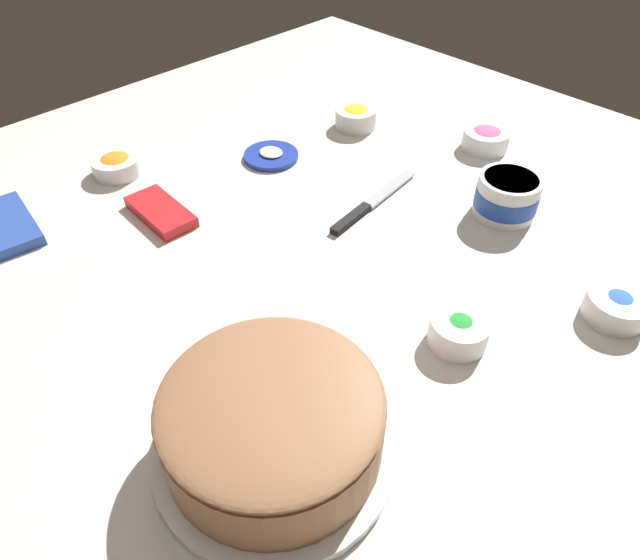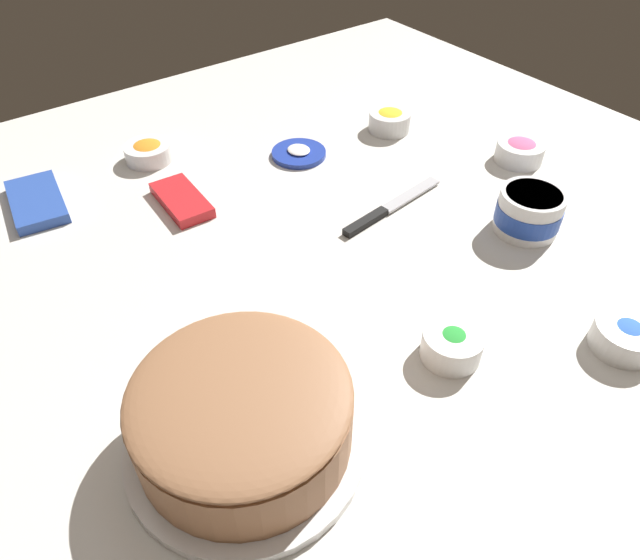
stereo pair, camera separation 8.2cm
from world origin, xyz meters
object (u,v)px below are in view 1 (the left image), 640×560
(frosted_cake, at_px, (273,425))
(sprinkle_bowl_orange, at_px, (116,165))
(frosting_tub, at_px, (507,196))
(candy_box_lower, at_px, (5,225))
(spreading_knife, at_px, (367,206))
(sprinkle_bowl_pink, at_px, (486,138))
(candy_box_upper, at_px, (161,212))
(sprinkle_bowl_yellow, at_px, (356,116))
(sprinkle_bowl_blue, at_px, (617,305))
(frosting_tub_lid, at_px, (271,155))
(sprinkle_bowl_green, at_px, (459,330))

(frosted_cake, relative_size, sprinkle_bowl_orange, 3.05)
(frosting_tub, distance_m, sprinkle_bowl_orange, 0.71)
(frosting_tub, distance_m, candy_box_lower, 0.84)
(spreading_knife, xyz_separation_m, sprinkle_bowl_pink, (0.02, 0.32, 0.02))
(frosting_tub, relative_size, candy_box_upper, 0.77)
(frosted_cake, relative_size, sprinkle_bowl_yellow, 3.18)
(frosted_cake, xyz_separation_m, sprinkle_bowl_blue, (0.17, 0.48, -0.03))
(frosting_tub, xyz_separation_m, spreading_knife, (-0.17, -0.16, -0.03))
(sprinkle_bowl_yellow, height_order, sprinkle_bowl_pink, sprinkle_bowl_yellow)
(frosted_cake, distance_m, frosting_tub_lid, 0.65)
(sprinkle_bowl_green, bearing_deg, sprinkle_bowl_orange, -171.28)
(frosted_cake, height_order, sprinkle_bowl_blue, frosted_cake)
(sprinkle_bowl_green, xyz_separation_m, candy_box_upper, (-0.52, -0.13, -0.01))
(sprinkle_bowl_yellow, relative_size, sprinkle_bowl_pink, 0.95)
(sprinkle_bowl_pink, bearing_deg, frosted_cake, -73.75)
(frosted_cake, bearing_deg, spreading_knife, 119.64)
(sprinkle_bowl_orange, distance_m, candy_box_upper, 0.18)
(candy_box_lower, distance_m, candy_box_upper, 0.25)
(sprinkle_bowl_green, distance_m, sprinkle_bowl_orange, 0.71)
(frosted_cake, distance_m, frosting_tub, 0.59)
(frosted_cake, distance_m, candy_box_lower, 0.63)
(sprinkle_bowl_yellow, relative_size, sprinkle_bowl_blue, 1.01)
(sprinkle_bowl_yellow, distance_m, sprinkle_bowl_orange, 0.49)
(frosting_tub_lid, height_order, sprinkle_bowl_green, sprinkle_bowl_green)
(sprinkle_bowl_orange, xyz_separation_m, candy_box_lower, (0.03, -0.22, -0.01))
(frosting_tub, bearing_deg, frosted_cake, -83.26)
(frosting_tub_lid, xyz_separation_m, candy_box_upper, (0.01, -0.26, 0.00))
(sprinkle_bowl_blue, bearing_deg, candy_box_upper, -153.72)
(spreading_knife, relative_size, sprinkle_bowl_green, 2.96)
(frosted_cake, xyz_separation_m, sprinkle_bowl_green, (0.05, 0.28, -0.03))
(sprinkle_bowl_pink, height_order, candy_box_upper, sprinkle_bowl_pink)
(frosting_tub, distance_m, spreading_knife, 0.24)
(frosting_tub, bearing_deg, sprinkle_bowl_blue, -23.08)
(sprinkle_bowl_yellow, bearing_deg, sprinkle_bowl_blue, -13.54)
(sprinkle_bowl_green, bearing_deg, sprinkle_bowl_yellow, 145.62)
(frosting_tub, xyz_separation_m, sprinkle_bowl_green, (0.12, -0.30, -0.01))
(sprinkle_bowl_blue, bearing_deg, frosting_tub_lid, -174.84)
(frosting_tub_lid, bearing_deg, sprinkle_bowl_orange, -123.56)
(sprinkle_bowl_pink, distance_m, sprinkle_bowl_orange, 0.72)
(sprinkle_bowl_green, distance_m, sprinkle_bowl_blue, 0.23)
(frosting_tub, xyz_separation_m, sprinkle_bowl_blue, (0.24, -0.10, -0.02))
(sprinkle_bowl_pink, bearing_deg, sprinkle_bowl_yellow, -153.94)
(frosting_tub, height_order, sprinkle_bowl_yellow, frosting_tub)
(frosted_cake, bearing_deg, frosting_tub_lid, 139.41)
(sprinkle_bowl_yellow, relative_size, sprinkle_bowl_orange, 0.96)
(sprinkle_bowl_yellow, bearing_deg, sprinkle_bowl_pink, 26.06)
(spreading_knife, xyz_separation_m, sprinkle_bowl_yellow, (-0.22, 0.21, 0.02))
(frosting_tub, distance_m, candy_box_upper, 0.59)
(sprinkle_bowl_blue, xyz_separation_m, sprinkle_bowl_orange, (-0.83, -0.30, -0.00))
(sprinkle_bowl_green, relative_size, sprinkle_bowl_pink, 0.87)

